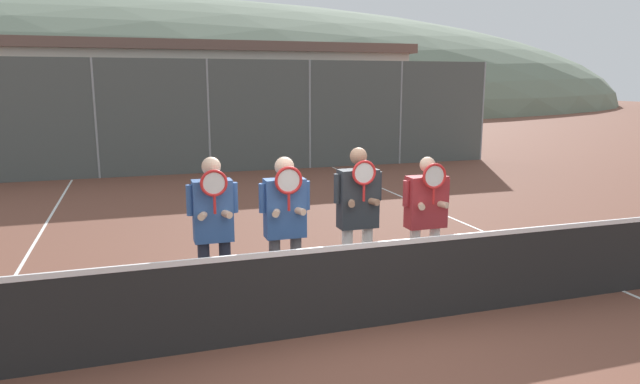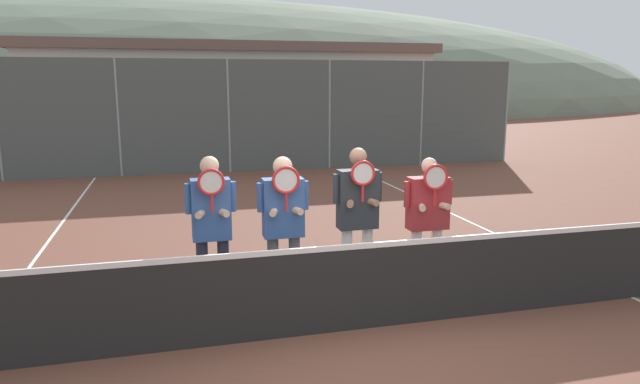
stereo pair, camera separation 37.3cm
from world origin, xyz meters
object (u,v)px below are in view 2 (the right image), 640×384
Objects in this scene: player_center_right at (358,211)px; car_far_left at (37,139)px; player_center_left at (283,219)px; player_rightmost at (428,214)px; player_leftmost at (212,222)px; car_left_of_center at (213,134)px; car_center at (363,129)px.

player_center_right reaches higher than car_far_left.
player_center_left is at bearing -178.71° from player_center_right.
player_rightmost is 0.40× the size of car_far_left.
player_rightmost is (0.90, -0.00, -0.08)m from player_center_right.
player_center_right reaches higher than player_leftmost.
car_far_left reaches higher than player_rightmost.
player_leftmost is at bearing -71.06° from car_far_left.
player_rightmost is at bearing 0.54° from player_center_left.
player_leftmost is 0.41× the size of car_left_of_center.
player_center_left is at bearing -67.81° from car_far_left.
car_center is (4.47, 12.64, -0.13)m from player_center_right.
player_center_right is 1.09× the size of player_rightmost.
car_left_of_center reaches higher than player_center_right.
player_leftmost is 1.06× the size of player_rightmost.
player_rightmost is 0.39× the size of car_left_of_center.
player_leftmost is 0.42× the size of car_far_left.
car_far_left reaches higher than player_center_left.
car_left_of_center reaches higher than player_leftmost.
player_leftmost is at bearing -116.01° from car_center.
player_center_right is 0.42× the size of car_left_of_center.
car_center is at bearing 63.99° from player_leftmost.
car_center is (3.56, 12.65, -0.05)m from player_rightmost.
car_far_left is at bearing 112.19° from player_center_left.
car_far_left reaches higher than player_leftmost.
car_far_left is at bearing -177.98° from car_left_of_center.
car_center is at bearing 70.54° from player_center_right.
car_left_of_center is 0.97× the size of car_center.
player_center_left is 0.89m from player_center_right.
player_center_left is (0.80, -0.04, 0.00)m from player_leftmost.
player_center_right is at bearing 179.79° from player_rightmost.
car_far_left is (-4.96, 12.16, -0.14)m from player_center_left.
car_far_left is 5.12m from car_left_of_center.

